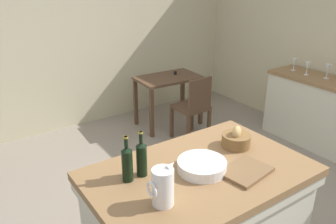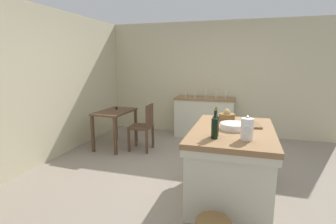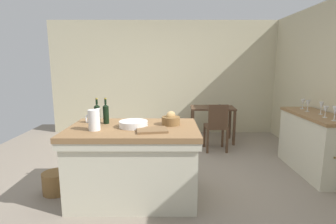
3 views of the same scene
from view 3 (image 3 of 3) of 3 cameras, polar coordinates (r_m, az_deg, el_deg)
The scene contains 17 objects.
ground_plane at distance 3.88m, azimuth -0.74°, elevation -14.19°, with size 6.76×6.76×0.00m, color gray.
wall_back at distance 6.13m, azimuth -0.35°, elevation 7.48°, with size 5.32×0.12×2.60m, color beige.
island_table at distance 3.22m, azimuth -7.24°, elevation -10.34°, with size 1.53×0.98×0.89m.
side_cabinet at distance 4.48m, azimuth 29.75°, elevation -6.03°, with size 0.52×1.35×0.90m.
writing_desk at distance 5.49m, azimuth 10.00°, elevation -0.17°, with size 0.93×0.61×0.79m.
wooden_chair at distance 4.91m, azimuth 10.87°, elevation -2.96°, with size 0.41×0.41×0.91m.
pitcher at distance 3.00m, azimuth -15.75°, elevation -1.64°, with size 0.17×0.13×0.28m.
wash_bowl at distance 3.08m, azimuth -7.37°, elevation -2.63°, with size 0.34×0.34×0.07m, color white.
bread_basket at distance 3.16m, azimuth 0.87°, elevation -1.77°, with size 0.22×0.22×0.17m.
cutting_board at distance 2.88m, azimuth -3.33°, elevation -3.98°, with size 0.34×0.25×0.02m, color brown.
wine_bottle_dark at distance 3.30m, azimuth -13.26°, elevation -0.27°, with size 0.07×0.07×0.32m.
wine_bottle_amber at distance 3.33m, azimuth -15.07°, elevation -0.29°, with size 0.07×0.07×0.32m.
wine_glass_left at distance 4.14m, azimuth 31.64°, elevation 0.41°, with size 0.07×0.07×0.16m.
wine_glass_middle at distance 4.38m, azimuth 30.96°, elevation 1.17°, with size 0.07×0.07×0.18m.
wine_glass_right at distance 4.55m, azimuth 28.70°, elevation 1.57°, with size 0.07×0.07×0.17m.
wine_glass_far_right at distance 4.77m, azimuth 27.82°, elevation 1.90°, with size 0.07×0.07×0.16m.
wicker_hamper at distance 3.70m, azimuth -23.20°, elevation -14.04°, with size 0.33×0.33×0.27m, color brown.
Camera 3 is at (0.06, -3.52, 1.61)m, focal length 27.67 mm.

